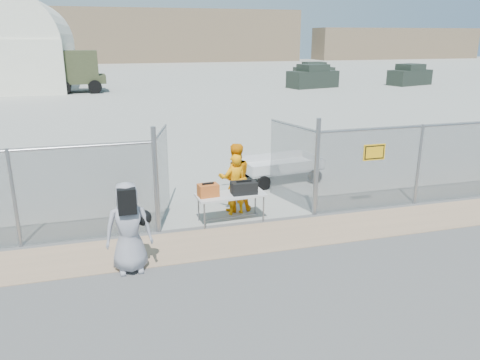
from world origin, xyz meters
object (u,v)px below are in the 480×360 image
object	(u,v)px
security_worker_left	(235,185)
visitor	(129,228)
folding_table	(231,208)
security_worker_right	(235,178)
utility_trailer	(279,168)

from	to	relation	value
security_worker_left	visitor	bearing A→B (deg)	31.00
folding_table	visitor	size ratio (longest dim) A/B	0.93
folding_table	visitor	world-z (taller)	visitor
security_worker_right	folding_table	bearing A→B (deg)	68.59
security_worker_right	visitor	distance (m)	3.87
security_worker_left	visitor	xyz separation A→B (m)	(-2.78, -2.38, 0.11)
security_worker_right	security_worker_left	bearing A→B (deg)	76.72
security_worker_left	utility_trailer	size ratio (longest dim) A/B	0.49
folding_table	utility_trailer	size ratio (longest dim) A/B	0.52
folding_table	utility_trailer	distance (m)	3.78
security_worker_left	security_worker_right	bearing A→B (deg)	-114.34
visitor	security_worker_left	bearing A→B (deg)	39.94
folding_table	security_worker_left	size ratio (longest dim) A/B	1.06
security_worker_right	utility_trailer	distance (m)	3.09
folding_table	visitor	bearing A→B (deg)	-146.12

